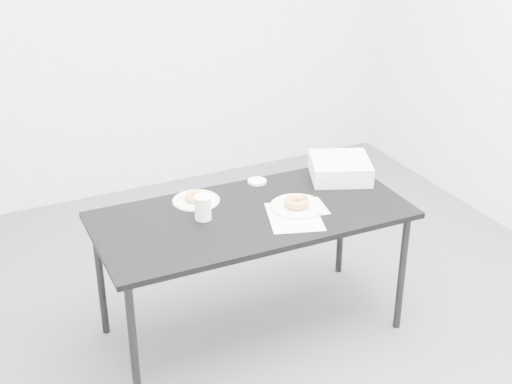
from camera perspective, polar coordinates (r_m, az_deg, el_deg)
name	(u,v)px	position (r m, az deg, el deg)	size (l,w,h in m)	color
floor	(253,348)	(3.59, -0.22, -12.38)	(4.00, 4.00, 0.00)	#4F4F54
table	(252,222)	(3.37, -0.34, -2.43)	(1.49, 0.72, 0.67)	black
scorecard	(294,217)	(3.31, 3.08, -1.98)	(0.24, 0.30, 0.00)	white
logo_patch	(300,205)	(3.42, 3.58, -1.03)	(0.05, 0.05, 0.00)	green
pen	(298,206)	(3.40, 3.36, -1.11)	(0.01, 0.01, 0.14)	#0D9262
napkin	(306,208)	(3.40, 4.05, -1.25)	(0.18, 0.18, 0.00)	white
plate_near	(297,206)	(3.39, 3.29, -1.16)	(0.26, 0.26, 0.01)	white
donut_near	(297,202)	(3.38, 3.30, -0.81)	(0.12, 0.12, 0.04)	#D18F42
plate_far	(196,201)	(3.46, -4.82, -0.69)	(0.23, 0.23, 0.01)	white
donut_far	(196,197)	(3.45, -4.83, -0.38)	(0.11, 0.11, 0.04)	#D18F42
coffee_cup	(203,208)	(3.28, -4.27, -1.25)	(0.08, 0.08, 0.12)	white
cup_lid	(257,181)	(3.64, 0.09, 0.86)	(0.09, 0.09, 0.01)	white
bakery_box	(340,168)	(3.71, 6.74, 1.91)	(0.30, 0.30, 0.10)	white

